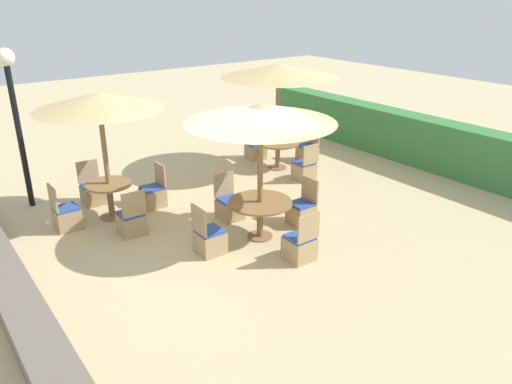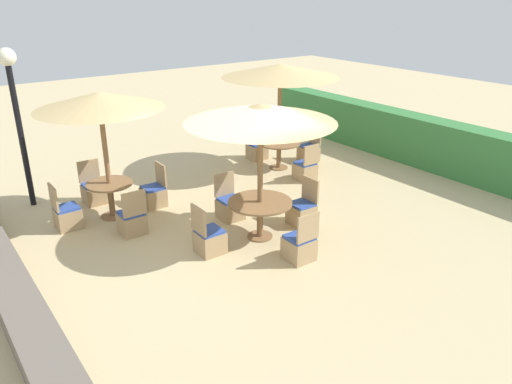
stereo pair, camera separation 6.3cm
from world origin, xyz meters
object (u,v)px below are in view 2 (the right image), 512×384
at_px(parasol_back_left, 280,71).
at_px(parasol_front_left, 99,101).
at_px(patio_chair_back_left_east, 305,170).
at_px(patio_chair_front_left_north, 154,194).
at_px(patio_chair_front_left_south, 67,215).
at_px(patio_chair_center_east, 300,246).
at_px(round_table_center, 260,208).
at_px(round_table_front_left, 110,191).
at_px(patio_chair_front_left_east, 132,221).
at_px(patio_chair_center_south, 209,239).
at_px(patio_chair_center_north, 302,211).
at_px(patio_chair_center_west, 230,206).
at_px(patio_chair_back_left_west, 257,150).
at_px(patio_chair_back_left_north, 309,152).
at_px(round_table_back_left, 279,148).
at_px(lamp_post, 14,97).
at_px(parasol_center, 260,114).
at_px(patio_chair_front_left_west, 94,192).

relative_size(parasol_back_left, parasol_front_left, 1.13).
height_order(patio_chair_back_left_east, patio_chair_front_left_north, same).
height_order(patio_chair_front_left_south, patio_chair_center_east, same).
bearing_deg(patio_chair_front_left_south, round_table_center, 47.89).
xyz_separation_m(parasol_front_left, round_table_front_left, (0.00, -0.00, -1.84)).
height_order(round_table_front_left, patio_chair_front_left_south, patio_chair_front_left_south).
distance_m(parasol_front_left, patio_chair_front_left_north, 2.34).
relative_size(patio_chair_front_left_east, patio_chair_center_south, 1.00).
distance_m(patio_chair_front_left_north, patio_chair_center_north, 3.24).
distance_m(round_table_center, patio_chair_center_west, 1.08).
height_order(patio_chair_back_left_east, patio_chair_center_east, same).
bearing_deg(patio_chair_center_north, parasol_front_left, 49.10).
bearing_deg(patio_chair_front_left_east, round_table_center, -39.56).
xyz_separation_m(patio_chair_back_left_west, patio_chair_center_north, (3.85, -1.69, 0.00)).
bearing_deg(patio_chair_center_north, parasol_back_left, -30.51).
bearing_deg(patio_chair_back_left_east, patio_chair_back_left_north, 44.84).
bearing_deg(patio_chair_back_left_west, parasol_front_left, 15.62).
xyz_separation_m(round_table_back_left, patio_chair_center_south, (2.81, -3.82, -0.30)).
bearing_deg(patio_chair_center_west, patio_chair_front_left_south, -28.30).
bearing_deg(round_table_center, patio_chair_center_west, -179.87).
bearing_deg(patio_chair_front_left_east, patio_chair_center_south, -62.10).
bearing_deg(patio_chair_back_left_north, patio_chair_center_east, 136.56).
relative_size(lamp_post, parasol_center, 1.24).
bearing_deg(round_table_front_left, patio_chair_back_left_north, 93.05).
distance_m(patio_chair_back_left_north, parasol_front_left, 6.07).
relative_size(patio_chair_front_left_south, patio_chair_center_north, 1.00).
xyz_separation_m(round_table_front_left, patio_chair_front_left_west, (-0.92, -0.05, -0.30)).
bearing_deg(patio_chair_center_south, parasol_back_left, 126.38).
bearing_deg(patio_chair_back_left_west, round_table_back_left, 90.52).
bearing_deg(parasol_center, round_table_front_left, -142.93).
distance_m(patio_chair_back_left_east, parasol_front_left, 5.16).
relative_size(patio_chair_front_left_south, parasol_center, 0.35).
distance_m(patio_chair_back_left_north, parasol_center, 5.16).
xyz_separation_m(patio_chair_front_left_west, patio_chair_center_south, (3.40, 0.87, 0.00)).
bearing_deg(patio_chair_front_left_south, patio_chair_back_left_east, 82.39).
bearing_deg(patio_chair_front_left_west, patio_chair_center_south, 104.38).
relative_size(lamp_post, patio_chair_back_left_north, 3.57).
height_order(lamp_post, parasol_center, lamp_post).
bearing_deg(patio_chair_center_south, patio_chair_front_left_north, 177.26).
xyz_separation_m(patio_chair_back_left_west, patio_chair_front_left_west, (0.37, -4.68, 0.00)).
bearing_deg(patio_chair_back_left_east, patio_chair_center_north, -132.88).
bearing_deg(patio_chair_back_left_north, patio_chair_back_left_east, 134.84).
relative_size(parasol_back_left, round_table_back_left, 2.64).
xyz_separation_m(patio_chair_front_left_south, patio_chair_front_left_north, (0.02, 1.85, 0.00)).
bearing_deg(patio_chair_back_left_north, patio_chair_center_south, 119.87).
xyz_separation_m(patio_chair_front_left_south, round_table_center, (2.55, 2.82, 0.34)).
relative_size(patio_chair_front_left_east, patio_chair_center_east, 1.00).
relative_size(round_table_center, patio_chair_center_south, 1.29).
relative_size(round_table_back_left, patio_chair_back_left_north, 1.18).
bearing_deg(patio_chair_front_left_west, patio_chair_front_left_north, 136.96).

